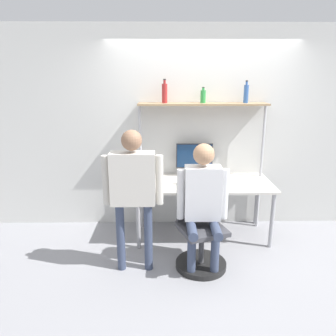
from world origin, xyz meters
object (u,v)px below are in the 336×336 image
(person_seated, at_px, (203,198))
(person_standing, at_px, (133,184))
(office_chair, at_px, (200,242))
(bottle_blue, at_px, (246,93))
(laptop, at_px, (196,182))
(bottle_red, at_px, (165,93))
(monitor, at_px, (194,158))
(bottle_green, at_px, (203,96))
(cell_phone, at_px, (215,188))

(person_seated, height_order, person_standing, person_standing)
(office_chair, bearing_deg, bottle_blue, 56.39)
(laptop, bearing_deg, person_standing, -138.65)
(bottle_red, bearing_deg, office_chair, -68.76)
(office_chair, height_order, person_standing, person_standing)
(bottle_red, bearing_deg, bottle_blue, -0.00)
(person_seated, xyz_separation_m, bottle_blue, (0.64, 1.03, 1.01))
(bottle_blue, bearing_deg, office_chair, -123.61)
(monitor, bearing_deg, laptop, -92.22)
(office_chair, height_order, person_seated, person_seated)
(bottle_green, bearing_deg, bottle_blue, -0.00)
(monitor, distance_m, office_chair, 1.22)
(person_standing, height_order, bottle_blue, bottle_blue)
(laptop, xyz_separation_m, person_standing, (-0.71, -0.63, 0.18))
(laptop, bearing_deg, cell_phone, -17.06)
(person_seated, distance_m, bottle_green, 1.42)
(monitor, bearing_deg, bottle_green, -11.65)
(person_standing, relative_size, bottle_green, 7.79)
(laptop, height_order, person_seated, person_seated)
(cell_phone, bearing_deg, laptop, 162.94)
(laptop, bearing_deg, person_seated, -88.61)
(office_chair, relative_size, bottle_red, 3.14)
(monitor, xyz_separation_m, laptop, (-0.02, -0.44, -0.19))
(laptop, xyz_separation_m, bottle_blue, (0.65, 0.42, 1.04))
(bottle_red, bearing_deg, cell_phone, -38.86)
(monitor, bearing_deg, bottle_blue, -1.69)
(cell_phone, height_order, bottle_green, bottle_green)
(laptop, xyz_separation_m, cell_phone, (0.22, -0.07, -0.05))
(person_standing, distance_m, bottle_green, 1.56)
(bottle_red, xyz_separation_m, bottle_green, (0.49, 0.00, -0.04))
(laptop, bearing_deg, bottle_red, 132.29)
(monitor, height_order, bottle_blue, bottle_blue)
(bottle_red, height_order, bottle_green, bottle_red)
(cell_phone, distance_m, person_standing, 1.11)
(person_seated, xyz_separation_m, person_standing, (-0.73, -0.02, 0.16))
(monitor, xyz_separation_m, office_chair, (-0.02, -1.00, -0.70))
(laptop, xyz_separation_m, person_seated, (0.01, -0.61, 0.02))
(monitor, height_order, person_standing, person_standing)
(cell_phone, relative_size, person_seated, 0.11)
(person_standing, xyz_separation_m, bottle_green, (0.82, 1.04, 0.82))
(person_seated, relative_size, bottle_red, 4.68)
(bottle_blue, bearing_deg, monitor, 178.31)
(person_standing, relative_size, bottle_red, 5.19)
(cell_phone, distance_m, bottle_red, 1.35)
(cell_phone, relative_size, bottle_green, 0.76)
(person_standing, bearing_deg, cell_phone, 30.81)
(office_chair, bearing_deg, person_standing, -174.98)
(bottle_green, bearing_deg, person_standing, -128.14)
(person_standing, bearing_deg, bottle_red, 72.38)
(laptop, height_order, person_standing, person_standing)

